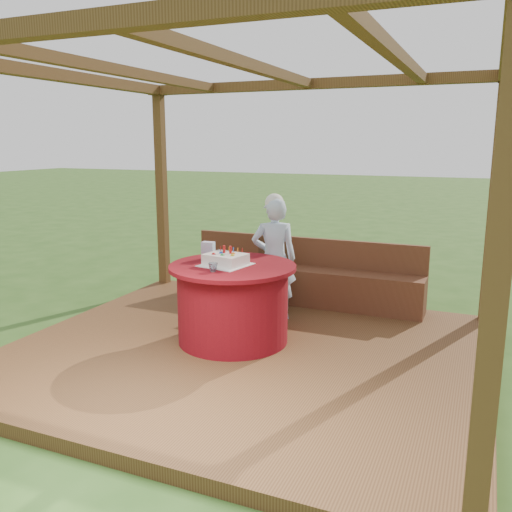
{
  "coord_description": "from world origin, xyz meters",
  "views": [
    {
      "loc": [
        2.06,
        -4.56,
        2.11
      ],
      "look_at": [
        0.0,
        0.25,
        1.0
      ],
      "focal_mm": 38.0,
      "sensor_mm": 36.0,
      "label": 1
    }
  ],
  "objects_px": {
    "gift_bag": "(208,251)",
    "elderly_woman": "(274,257)",
    "table": "(233,303)",
    "chair": "(270,270)",
    "bench": "(302,282)",
    "drinking_glass": "(213,267)",
    "birthday_cake": "(226,259)"
  },
  "relations": [
    {
      "from": "birthday_cake",
      "to": "drinking_glass",
      "type": "height_order",
      "value": "birthday_cake"
    },
    {
      "from": "bench",
      "to": "table",
      "type": "height_order",
      "value": "bench"
    },
    {
      "from": "table",
      "to": "birthday_cake",
      "type": "xyz_separation_m",
      "value": [
        -0.06,
        -0.04,
        0.45
      ]
    },
    {
      "from": "table",
      "to": "birthday_cake",
      "type": "relative_size",
      "value": 2.53
    },
    {
      "from": "elderly_woman",
      "to": "birthday_cake",
      "type": "relative_size",
      "value": 2.86
    },
    {
      "from": "table",
      "to": "chair",
      "type": "xyz_separation_m",
      "value": [
        -0.08,
        1.22,
        0.07
      ]
    },
    {
      "from": "table",
      "to": "chair",
      "type": "distance_m",
      "value": 1.22
    },
    {
      "from": "birthday_cake",
      "to": "gift_bag",
      "type": "relative_size",
      "value": 2.73
    },
    {
      "from": "birthday_cake",
      "to": "bench",
      "type": "bearing_deg",
      "value": 80.5
    },
    {
      "from": "bench",
      "to": "birthday_cake",
      "type": "bearing_deg",
      "value": -99.5
    },
    {
      "from": "bench",
      "to": "elderly_woman",
      "type": "bearing_deg",
      "value": -97.75
    },
    {
      "from": "elderly_woman",
      "to": "table",
      "type": "bearing_deg",
      "value": -97.59
    },
    {
      "from": "drinking_glass",
      "to": "gift_bag",
      "type": "bearing_deg",
      "value": 122.71
    },
    {
      "from": "bench",
      "to": "gift_bag",
      "type": "height_order",
      "value": "gift_bag"
    },
    {
      "from": "gift_bag",
      "to": "elderly_woman",
      "type": "bearing_deg",
      "value": 50.38
    },
    {
      "from": "drinking_glass",
      "to": "elderly_woman",
      "type": "bearing_deg",
      "value": 82.25
    },
    {
      "from": "gift_bag",
      "to": "bench",
      "type": "bearing_deg",
      "value": 62.11
    },
    {
      "from": "table",
      "to": "chair",
      "type": "height_order",
      "value": "chair"
    },
    {
      "from": "bench",
      "to": "drinking_glass",
      "type": "bearing_deg",
      "value": -97.75
    },
    {
      "from": "bench",
      "to": "table",
      "type": "xyz_separation_m",
      "value": [
        -0.21,
        -1.57,
        0.14
      ]
    },
    {
      "from": "table",
      "to": "drinking_glass",
      "type": "bearing_deg",
      "value": -98.16
    },
    {
      "from": "elderly_woman",
      "to": "drinking_glass",
      "type": "relative_size",
      "value": 16.1
    },
    {
      "from": "elderly_woman",
      "to": "birthday_cake",
      "type": "height_order",
      "value": "elderly_woman"
    },
    {
      "from": "table",
      "to": "gift_bag",
      "type": "relative_size",
      "value": 6.9
    },
    {
      "from": "birthday_cake",
      "to": "elderly_woman",
      "type": "bearing_deg",
      "value": 79.07
    },
    {
      "from": "table",
      "to": "chair",
      "type": "bearing_deg",
      "value": 93.68
    },
    {
      "from": "chair",
      "to": "elderly_woman",
      "type": "relative_size",
      "value": 0.6
    },
    {
      "from": "chair",
      "to": "gift_bag",
      "type": "bearing_deg",
      "value": -103.9
    },
    {
      "from": "bench",
      "to": "elderly_woman",
      "type": "relative_size",
      "value": 2.1
    },
    {
      "from": "bench",
      "to": "chair",
      "type": "bearing_deg",
      "value": -129.77
    },
    {
      "from": "table",
      "to": "elderly_woman",
      "type": "xyz_separation_m",
      "value": [
        0.11,
        0.84,
        0.31
      ]
    },
    {
      "from": "drinking_glass",
      "to": "chair",
      "type": "bearing_deg",
      "value": 91.18
    }
  ]
}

